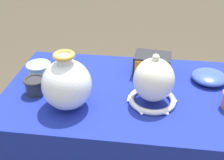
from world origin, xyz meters
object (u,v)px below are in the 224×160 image
(cup_wide_charcoal, at_px, (35,85))
(vase_dome_bell, at_px, (154,83))
(mosaic_tile_box, at_px, (152,64))
(bowl_shallow_cobalt, at_px, (209,77))
(cup_wide_celadon, at_px, (39,69))
(vase_tall_bulbous, at_px, (67,84))

(cup_wide_charcoal, bearing_deg, vase_dome_bell, -0.35)
(mosaic_tile_box, distance_m, bowl_shallow_cobalt, 0.26)
(vase_dome_bell, bearing_deg, cup_wide_celadon, 165.07)
(vase_dome_bell, height_order, cup_wide_celadon, vase_dome_bell)
(cup_wide_celadon, distance_m, bowl_shallow_cobalt, 0.77)
(vase_dome_bell, height_order, cup_wide_charcoal, vase_dome_bell)
(cup_wide_celadon, bearing_deg, mosaic_tile_box, 10.18)
(mosaic_tile_box, height_order, cup_wide_celadon, mosaic_tile_box)
(cup_wide_celadon, relative_size, bowl_shallow_cobalt, 0.73)
(mosaic_tile_box, bearing_deg, cup_wide_charcoal, -148.35)
(vase_tall_bulbous, relative_size, cup_wide_charcoal, 2.50)
(cup_wide_charcoal, height_order, cup_wide_celadon, cup_wide_charcoal)
(mosaic_tile_box, relative_size, cup_wide_celadon, 1.56)
(cup_wide_charcoal, xyz_separation_m, cup_wide_celadon, (-0.03, 0.14, -0.00))
(vase_tall_bulbous, relative_size, vase_dome_bell, 1.06)
(mosaic_tile_box, height_order, cup_wide_charcoal, mosaic_tile_box)
(mosaic_tile_box, distance_m, cup_wide_celadon, 0.52)
(vase_tall_bulbous, height_order, mosaic_tile_box, vase_tall_bulbous)
(vase_tall_bulbous, relative_size, cup_wide_celadon, 2.04)
(mosaic_tile_box, bearing_deg, vase_tall_bulbous, -130.75)
(vase_tall_bulbous, distance_m, bowl_shallow_cobalt, 0.64)
(vase_tall_bulbous, xyz_separation_m, bowl_shallow_cobalt, (0.58, 0.26, -0.08))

